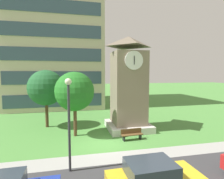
{
  "coord_description": "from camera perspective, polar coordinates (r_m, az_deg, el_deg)",
  "views": [
    {
      "loc": [
        -2.51,
        -13.38,
        5.42
      ],
      "look_at": [
        1.38,
        4.2,
        3.81
      ],
      "focal_mm": 29.19,
      "sensor_mm": 36.0,
      "label": 1
    }
  ],
  "objects": [
    {
      "name": "street_lamp",
      "position": [
        10.17,
        -13.35,
        -7.33
      ],
      "size": [
        0.36,
        0.36,
        5.15
      ],
      "color": "#333338",
      "rests_on": "ground"
    },
    {
      "name": "ground_plane",
      "position": [
        14.65,
        -1.8,
        -16.6
      ],
      "size": [
        160.0,
        160.0,
        0.0
      ],
      "primitive_type": "plane",
      "color": "#4C893D"
    },
    {
      "name": "tree_by_building",
      "position": [
        15.82,
        -11.62,
        -0.62
      ],
      "size": [
        3.36,
        3.36,
        5.56
      ],
      "color": "#513823",
      "rests_on": "ground"
    },
    {
      "name": "park_bench",
      "position": [
        15.37,
        6.21,
        -13.73
      ],
      "size": [
        1.83,
        0.6,
        0.88
      ],
      "color": "brown",
      "rests_on": "ground"
    },
    {
      "name": "kerb_strip",
      "position": [
        12.5,
        0.37,
        -20.55
      ],
      "size": [
        120.0,
        1.6,
        0.01
      ],
      "primitive_type": "cube",
      "color": "#9E9E99",
      "rests_on": "ground"
    },
    {
      "name": "clock_tower",
      "position": [
        17.46,
        5.16,
        0.11
      ],
      "size": [
        3.98,
        3.98,
        8.85
      ],
      "color": "gray",
      "rests_on": "ground"
    },
    {
      "name": "office_building",
      "position": [
        35.39,
        -16.95,
        19.6
      ],
      "size": [
        14.38,
        15.74,
        28.8
      ],
      "color": "beige",
      "rests_on": "ground"
    },
    {
      "name": "tree_streetside",
      "position": [
        19.23,
        -19.97,
        0.49
      ],
      "size": [
        3.54,
        3.54,
        5.76
      ],
      "color": "#513823",
      "rests_on": "ground"
    }
  ]
}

